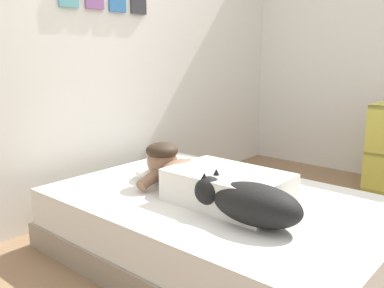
{
  "coord_description": "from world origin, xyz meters",
  "views": [
    {
      "loc": [
        -2.0,
        -1.16,
        1.2
      ],
      "look_at": [
        -0.05,
        0.51,
        0.63
      ],
      "focal_mm": 39.55,
      "sensor_mm": 36.0,
      "label": 1
    }
  ],
  "objects_px": {
    "pillow": "(168,167)",
    "coffee_cup": "(202,173)",
    "person_lying": "(208,180)",
    "dog": "(250,202)",
    "cell_phone": "(238,191)",
    "bed": "(219,228)"
  },
  "relations": [
    {
      "from": "pillow",
      "to": "coffee_cup",
      "type": "height_order",
      "value": "pillow"
    },
    {
      "from": "coffee_cup",
      "to": "person_lying",
      "type": "bearing_deg",
      "value": -135.06
    },
    {
      "from": "dog",
      "to": "coffee_cup",
      "type": "relative_size",
      "value": 4.6
    },
    {
      "from": "person_lying",
      "to": "cell_phone",
      "type": "xyz_separation_m",
      "value": [
        0.19,
        -0.07,
        -0.1
      ]
    },
    {
      "from": "coffee_cup",
      "to": "cell_phone",
      "type": "height_order",
      "value": "coffee_cup"
    },
    {
      "from": "bed",
      "to": "coffee_cup",
      "type": "relative_size",
      "value": 15.77
    },
    {
      "from": "dog",
      "to": "person_lying",
      "type": "bearing_deg",
      "value": 68.78
    },
    {
      "from": "person_lying",
      "to": "dog",
      "type": "bearing_deg",
      "value": -111.22
    },
    {
      "from": "coffee_cup",
      "to": "cell_phone",
      "type": "distance_m",
      "value": 0.34
    },
    {
      "from": "coffee_cup",
      "to": "cell_phone",
      "type": "bearing_deg",
      "value": -101.34
    },
    {
      "from": "bed",
      "to": "pillow",
      "type": "xyz_separation_m",
      "value": [
        0.12,
        0.53,
        0.25
      ]
    },
    {
      "from": "dog",
      "to": "cell_phone",
      "type": "relative_size",
      "value": 4.11
    },
    {
      "from": "pillow",
      "to": "dog",
      "type": "relative_size",
      "value": 0.9
    },
    {
      "from": "dog",
      "to": "coffee_cup",
      "type": "distance_m",
      "value": 0.75
    },
    {
      "from": "person_lying",
      "to": "cell_phone",
      "type": "height_order",
      "value": "person_lying"
    },
    {
      "from": "cell_phone",
      "to": "bed",
      "type": "bearing_deg",
      "value": 166.87
    },
    {
      "from": "person_lying",
      "to": "cell_phone",
      "type": "relative_size",
      "value": 6.57
    },
    {
      "from": "dog",
      "to": "cell_phone",
      "type": "xyz_separation_m",
      "value": [
        0.34,
        0.3,
        -0.1
      ]
    },
    {
      "from": "pillow",
      "to": "cell_phone",
      "type": "height_order",
      "value": "pillow"
    },
    {
      "from": "pillow",
      "to": "person_lying",
      "type": "bearing_deg",
      "value": -109.95
    },
    {
      "from": "dog",
      "to": "cell_phone",
      "type": "bearing_deg",
      "value": 41.73
    },
    {
      "from": "person_lying",
      "to": "dog",
      "type": "xyz_separation_m",
      "value": [
        -0.15,
        -0.38,
        -0.0
      ]
    }
  ]
}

